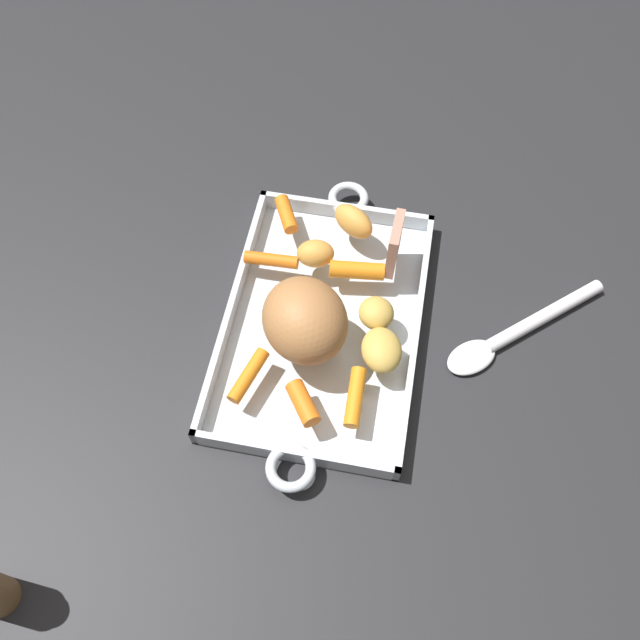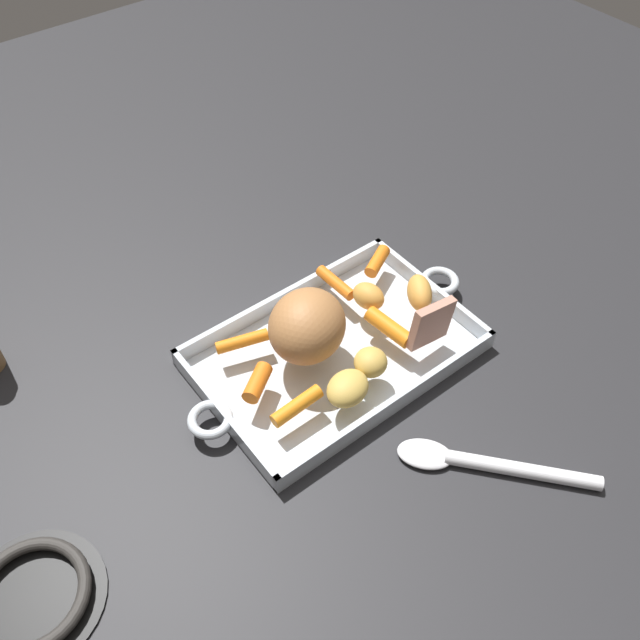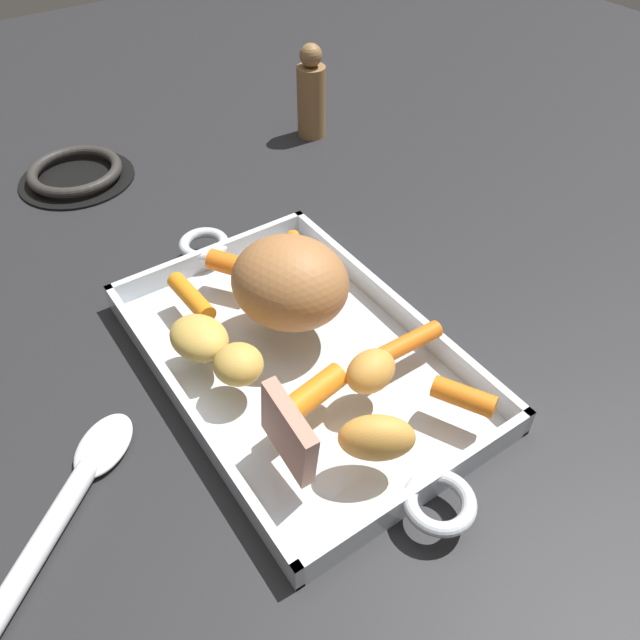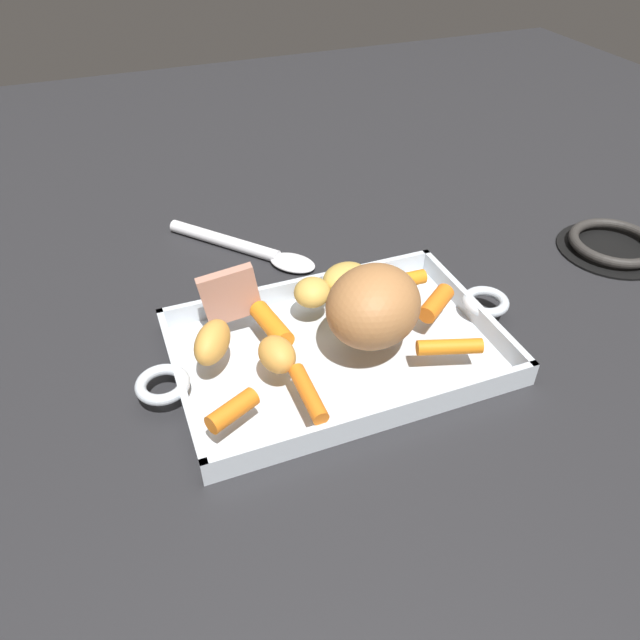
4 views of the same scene
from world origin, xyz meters
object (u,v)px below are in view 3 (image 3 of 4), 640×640
baby_carrot_center_right (301,255)px  baby_carrot_southwest (464,397)px  pork_roast (290,283)px  potato_golden_large (371,371)px  baby_carrot_southeast (409,343)px  potato_corner (377,438)px  stove_burner_rear (76,174)px  roast_slice_outer (288,433)px  serving_spoon (58,519)px  pepper_mill (311,95)px  baby_carrot_center_left (235,264)px  baby_carrot_northeast (191,297)px  roasting_dish (299,359)px  potato_whole (199,338)px  baby_carrot_northwest (310,396)px  potato_halved (238,364)px

baby_carrot_center_right → baby_carrot_southwest: bearing=1.4°
pork_roast → potato_golden_large: (0.11, 0.01, -0.03)m
pork_roast → potato_golden_large: bearing=4.7°
baby_carrot_southeast → potato_corner: size_ratio=1.15×
potato_golden_large → stove_burner_rear: size_ratio=0.32×
roast_slice_outer → stove_burner_rear: (-0.57, 0.01, -0.05)m
serving_spoon → pepper_mill: 0.67m
baby_carrot_center_left → baby_carrot_northeast: bearing=-72.5°
pork_roast → baby_carrot_center_right: size_ratio=1.59×
baby_carrot_center_left → potato_golden_large: potato_golden_large is taller
potato_golden_large → potato_corner: size_ratio=0.80×
serving_spoon → stove_burner_rear: bearing=29.0°
roasting_dish → baby_carrot_southeast: 0.11m
potato_corner → pepper_mill: size_ratio=0.45×
roast_slice_outer → baby_carrot_southeast: 0.16m
baby_carrot_northeast → potato_golden_large: 0.20m
pork_roast → baby_carrot_southwest: (0.18, 0.06, -0.03)m
roast_slice_outer → stove_burner_rear: bearing=179.0°
baby_carrot_southeast → roast_slice_outer: bearing=-76.5°
serving_spoon → roasting_dish: bearing=-32.9°
potato_corner → potato_whole: bearing=-160.7°
baby_carrot_southwest → pepper_mill: pepper_mill is taller
baby_carrot_northwest → potato_halved: size_ratio=1.56×
pork_roast → baby_carrot_northwest: (0.10, -0.05, -0.03)m
roasting_dish → potato_golden_large: 0.09m
roasting_dish → roast_slice_outer: size_ratio=7.02×
baby_carrot_center_right → baby_carrot_northwest: baby_carrot_northwest is taller
baby_carrot_southwest → baby_carrot_center_left: (-0.27, -0.08, 0.00)m
pork_roast → baby_carrot_northeast: size_ratio=1.60×
baby_carrot_southeast → baby_carrot_center_left: size_ratio=1.33×
roasting_dish → serving_spoon: size_ratio=2.23×
baby_carrot_center_right → potato_halved: 0.18m
potato_corner → pepper_mill: (-0.53, 0.29, 0.01)m
roast_slice_outer → baby_carrot_center_right: 0.25m
baby_carrot_northeast → potato_halved: (0.11, -0.01, 0.01)m
potato_halved → roasting_dish: bearing=94.8°
baby_carrot_center_right → potato_golden_large: bearing=-14.3°
baby_carrot_northeast → pepper_mill: bearing=129.8°
baby_carrot_northeast → baby_carrot_southwest: same height
pork_roast → baby_carrot_southeast: (0.10, 0.07, -0.03)m
baby_carrot_southwest → pepper_mill: bearing=159.4°
baby_carrot_northeast → potato_golden_large: bearing=24.0°
baby_carrot_northeast → pepper_mill: size_ratio=0.52×
pork_roast → potato_whole: (-0.01, -0.10, -0.03)m
roast_slice_outer → baby_carrot_northwest: 0.06m
baby_carrot_southwest → baby_carrot_center_left: size_ratio=1.02×
potato_halved → stove_burner_rear: bearing=179.8°
potato_golden_large → potato_whole: 0.16m
baby_carrot_center_right → pepper_mill: size_ratio=0.53×
baby_carrot_southwest → stove_burner_rear: baby_carrot_southwest is taller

